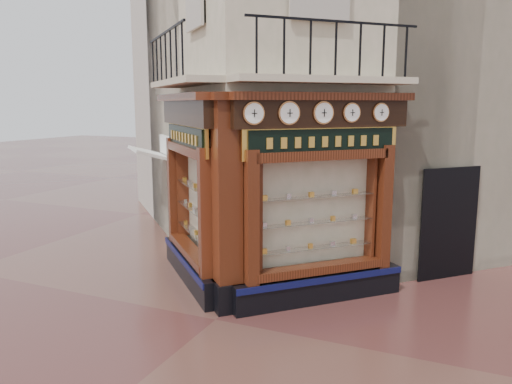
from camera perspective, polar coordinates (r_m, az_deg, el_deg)
The scene contains 16 objects.
ground at distance 9.16m, azimuth -4.64°, elevation -14.34°, with size 80.00×80.00×0.00m, color #542A27.
main_building at distance 14.24m, azimuth 7.51°, elevation 18.94°, with size 8.00×8.00×12.00m, color beige.
neighbour_left at distance 17.31m, azimuth 1.69°, elevation 15.75°, with size 8.00×8.00×11.00m, color #BBB1A3.
neighbour_right at distance 16.12m, azimuth 18.87°, elevation 15.66°, with size 8.00×8.00×11.00m, color #BBB1A3.
shopfront_left at distance 10.56m, azimuth -7.48°, elevation 0.15°, with size 2.86×2.86×3.98m.
shopfront_right at distance 9.44m, azimuth 7.31°, elevation -1.03°, with size 2.86×2.86×3.98m.
corner_pilaster at distance 8.98m, azimuth -3.30°, elevation -1.73°, with size 0.85×0.85×3.98m.
balcony at distance 9.69m, azimuth -0.73°, elevation 12.64°, with size 5.94×2.97×1.03m.
clock_a at distance 8.50m, azimuth -0.26°, elevation 8.99°, with size 0.31×0.31×0.39m.
clock_b at distance 8.76m, azimuth 3.80°, elevation 8.99°, with size 0.33×0.33×0.41m.
clock_c at distance 9.07m, azimuth 7.71°, elevation 8.96°, with size 0.32×0.32×0.41m.
clock_d at distance 9.36m, azimuth 10.87°, elevation 8.90°, with size 0.29×0.29×0.36m.
clock_e at distance 9.71m, azimuth 14.08°, elevation 8.82°, with size 0.29×0.29×0.35m.
awning at distance 14.15m, azimuth -11.60°, elevation -5.65°, with size 1.68×1.01×0.08m, color white, non-canonical shape.
signboard_left at distance 10.41m, azimuth -8.03°, elevation 6.22°, with size 2.25×2.25×0.60m.
signboard_right at distance 9.22m, azimuth 7.69°, elevation 5.74°, with size 2.28×2.28×0.61m.
Camera 1 is at (4.01, -7.32, 3.78)m, focal length 35.00 mm.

